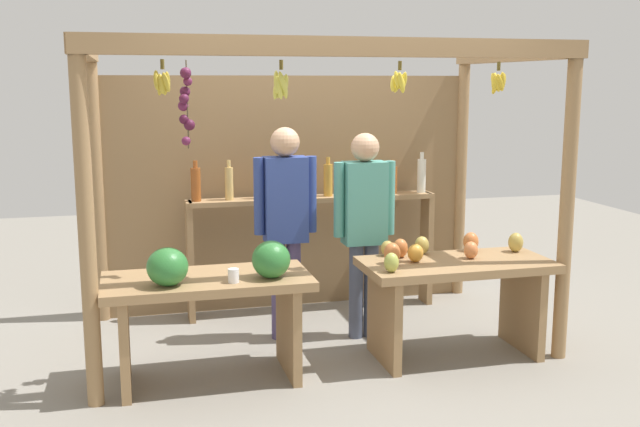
% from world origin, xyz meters
% --- Properties ---
extents(ground_plane, '(12.00, 12.00, 0.00)m').
position_xyz_m(ground_plane, '(0.00, 0.00, 0.00)').
color(ground_plane, gray).
rests_on(ground_plane, ground).
extents(market_stall, '(3.32, 1.82, 2.23)m').
position_xyz_m(market_stall, '(-0.00, 0.40, 1.30)').
color(market_stall, '#99754C').
rests_on(market_stall, ground).
extents(fruit_counter_left, '(1.34, 0.64, 0.95)m').
position_xyz_m(fruit_counter_left, '(-0.86, -0.68, 0.59)').
color(fruit_counter_left, '#99754C').
rests_on(fruit_counter_left, ground).
extents(fruit_counter_right, '(1.34, 0.65, 0.86)m').
position_xyz_m(fruit_counter_right, '(0.86, -0.63, 0.54)').
color(fruit_counter_right, '#99754C').
rests_on(fruit_counter_right, ground).
extents(bottle_shelf_unit, '(2.13, 0.22, 1.35)m').
position_xyz_m(bottle_shelf_unit, '(0.15, 0.64, 0.82)').
color(bottle_shelf_unit, '#99754C').
rests_on(bottle_shelf_unit, ground).
extents(vendor_man, '(0.48, 0.22, 1.62)m').
position_xyz_m(vendor_man, '(-0.21, 0.04, 0.98)').
color(vendor_man, '#524673').
rests_on(vendor_man, ground).
extents(vendor_woman, '(0.48, 0.21, 1.58)m').
position_xyz_m(vendor_woman, '(0.37, -0.09, 0.94)').
color(vendor_woman, '#4D566F').
rests_on(vendor_woman, ground).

